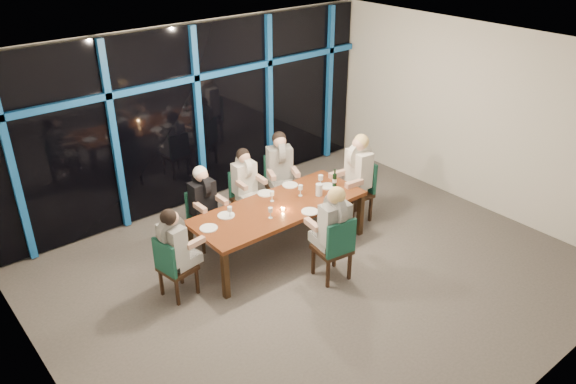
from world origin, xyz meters
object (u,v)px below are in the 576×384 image
at_px(chair_far_left, 202,215).
at_px(water_pitcher, 319,190).
at_px(diner_far_right, 280,161).
at_px(diner_near_mid, 333,219).
at_px(chair_far_mid, 244,194).
at_px(wine_bottle, 335,180).
at_px(dining_table, 279,210).
at_px(diner_end_right, 357,166).
at_px(chair_near_mid, 336,246).
at_px(diner_end_left, 174,240).
at_px(chair_end_left, 172,265).
at_px(chair_far_right, 279,180).
at_px(diner_far_left, 204,196).
at_px(chair_end_right, 360,187).
at_px(diner_far_mid, 245,176).

relative_size(chair_far_left, water_pitcher, 4.73).
height_order(diner_far_right, diner_near_mid, diner_near_mid).
distance_m(chair_far_mid, wine_bottle, 1.49).
bearing_deg(chair_far_mid, dining_table, -92.30).
distance_m(diner_end_right, wine_bottle, 0.49).
height_order(chair_far_mid, diner_near_mid, diner_near_mid).
xyz_separation_m(chair_far_left, water_pitcher, (1.42, -1.00, 0.35)).
bearing_deg(chair_near_mid, diner_end_left, -22.03).
xyz_separation_m(chair_end_left, diner_end_right, (3.26, -0.05, 0.46)).
bearing_deg(diner_end_right, chair_far_mid, -122.56).
distance_m(chair_far_right, diner_far_left, 1.59).
xyz_separation_m(dining_table, chair_near_mid, (0.12, -1.06, -0.15)).
bearing_deg(chair_end_right, diner_end_left, -85.22).
height_order(chair_far_left, chair_far_mid, chair_far_left).
bearing_deg(diner_near_mid, diner_end_right, -137.78).
height_order(dining_table, chair_far_right, chair_far_right).
bearing_deg(chair_far_right, chair_end_right, -29.62).
bearing_deg(diner_end_left, dining_table, -99.62).
bearing_deg(dining_table, chair_end_right, -2.49).
distance_m(diner_near_mid, water_pitcher, 1.00).
distance_m(diner_far_right, water_pitcher, 1.05).
bearing_deg(diner_far_mid, chair_end_right, -31.44).
bearing_deg(water_pitcher, diner_far_left, 122.72).
distance_m(chair_end_left, diner_end_right, 3.29).
bearing_deg(diner_far_right, chair_near_mid, -84.72).
xyz_separation_m(diner_far_left, diner_end_right, (2.27, -0.86, 0.11)).
xyz_separation_m(dining_table, chair_far_left, (-0.76, 0.87, -0.19)).
height_order(chair_end_right, chair_near_mid, chair_end_right).
height_order(chair_end_left, diner_far_left, diner_far_left).
height_order(diner_far_mid, diner_end_right, diner_end_right).
height_order(chair_far_left, diner_end_left, diner_end_left).
relative_size(diner_far_left, diner_end_left, 0.99).
distance_m(diner_far_mid, water_pitcher, 1.23).
relative_size(chair_far_mid, diner_far_right, 0.93).
relative_size(chair_far_left, wine_bottle, 3.02).
relative_size(diner_far_left, diner_near_mid, 0.92).
relative_size(chair_far_left, chair_near_mid, 0.92).
distance_m(diner_far_left, diner_end_left, 1.21).
bearing_deg(diner_far_left, diner_near_mid, -64.13).
xyz_separation_m(chair_far_left, chair_far_right, (1.55, 0.12, 0.04)).
xyz_separation_m(chair_far_left, diner_far_left, (0.00, -0.07, 0.35)).
relative_size(diner_far_mid, wine_bottle, 2.89).
distance_m(dining_table, diner_near_mid, 1.01).
relative_size(dining_table, chair_near_mid, 2.71).
xyz_separation_m(dining_table, chair_end_right, (1.59, -0.07, -0.12)).
height_order(diner_far_left, diner_end_left, diner_end_left).
bearing_deg(wine_bottle, diner_far_left, 154.15).
distance_m(diner_far_left, diner_far_mid, 0.89).
height_order(chair_far_mid, wine_bottle, wine_bottle).
height_order(dining_table, chair_end_left, chair_end_left).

